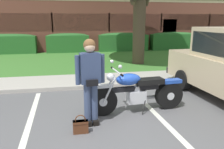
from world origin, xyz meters
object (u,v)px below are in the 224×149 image
Objects in this scene: motorcycle at (141,91)px; brick_building at (99,23)px; hedge_center_left at (68,43)px; hedge_right at (173,41)px; rider_person at (90,76)px; handbag at (81,126)px; hedge_left at (8,44)px; hedge_center_right at (123,42)px.

brick_building reaches higher than motorcycle.
hedge_center_left is 0.80× the size of hedge_right.
rider_person is 10.31m from hedge_center_left.
handbag is 12.68m from hedge_right.
rider_person is 11.07m from hedge_left.
hedge_center_left is at bearing 91.38° from handbag.
rider_person is at bearing -106.73° from hedge_center_right.
brick_building is at bearing 64.28° from hedge_center_left.
brick_building is at bearing 81.45° from handbag.
rider_person is at bearing -122.96° from hedge_right.
brick_building is at bearing 41.72° from hedge_left.
hedge_center_right is at bearing 78.97° from motorcycle.
hedge_center_left is (-1.66, 9.85, 0.17)m from motorcycle.
hedge_right is (6.90, 10.63, 0.51)m from handbag.
hedge_right is at bearing 57.04° from rider_person.
rider_person is at bearing -159.27° from motorcycle.
hedge_center_right is 5.78m from brick_building.
hedge_right is at bearing 0.00° from hedge_left.
hedge_center_left is at bearing 99.58° from motorcycle.
rider_person is 0.08× the size of brick_building.
hedge_left is 10.74m from hedge_right.
rider_person reaches higher than hedge_center_right.
brick_building reaches higher than hedge_center_right.
hedge_center_left is at bearing 180.00° from hedge_right.
hedge_center_right is (3.09, 10.29, -0.34)m from rider_person.
rider_person is 0.94m from handbag.
hedge_center_right is (3.58, -0.00, -0.00)m from hedge_center_left.
handbag is at bearing -123.01° from hedge_right.
hedge_right is at bearing 60.82° from motorcycle.
hedge_center_left is 0.81× the size of hedge_center_right.
hedge_right is 7.25m from brick_building.
hedge_left is 1.02× the size of hedge_right.
motorcycle is 1.36m from rider_person.
hedge_center_right is (7.16, 0.00, 0.00)m from hedge_left.
brick_building is at bearing 98.99° from hedge_center_right.
hedge_left and hedge_right have the same top height.
motorcycle is at bearing -101.03° from hedge_center_right.
brick_building is (2.44, 16.22, 1.68)m from handbag.
handbag is 11.15m from hedge_center_right.
motorcycle is 0.69× the size of hedge_right.
handbag is (-1.40, -0.78, -0.34)m from motorcycle.
hedge_right is (7.16, 0.00, -0.00)m from hedge_center_left.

